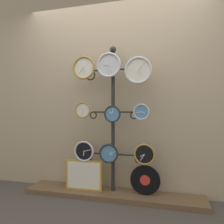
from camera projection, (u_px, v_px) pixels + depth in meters
ground_plane at (103, 209)px, 2.33m from camera, size 12.00×12.00×0.00m
shop_wall at (116, 85)px, 2.88m from camera, size 4.40×0.04×2.80m
low_shelf at (112, 195)px, 2.67m from camera, size 2.20×0.36×0.06m
display_stand at (113, 139)px, 2.73m from camera, size 0.76×0.38×1.86m
clock_top_left at (84, 68)px, 2.72m from camera, size 0.30×0.04×0.30m
clock_top_center at (109, 65)px, 2.64m from camera, size 0.31×0.04×0.31m
clock_top_right at (138, 70)px, 2.53m from camera, size 0.32×0.04×0.32m
clock_middle_left at (83, 110)px, 2.73m from camera, size 0.21×0.04×0.21m
clock_middle_center at (112, 114)px, 2.62m from camera, size 0.21×0.04×0.21m
clock_middle_right at (141, 112)px, 2.54m from camera, size 0.19×0.04×0.19m
clock_bottom_left at (84, 151)px, 2.73m from camera, size 0.26×0.04×0.26m
clock_bottom_center at (109, 153)px, 2.66m from camera, size 0.24×0.04×0.24m
clock_bottom_right at (144, 154)px, 2.54m from camera, size 0.25×0.04×0.25m
vinyl_record at (145, 180)px, 2.57m from camera, size 0.36×0.01×0.36m
picture_frame at (84, 175)px, 2.74m from camera, size 0.47×0.02×0.38m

